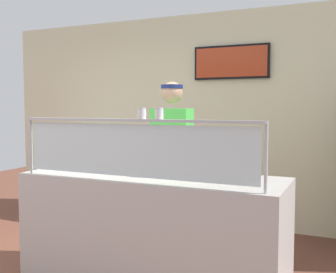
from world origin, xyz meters
TOP-DOWN VIEW (x-y plane):
  - ground_plane at (1.09, 1.00)m, footprint 12.00×12.00m
  - shop_rear_unit at (1.10, 2.42)m, footprint 6.59×0.13m
  - serving_counter at (1.09, 0.38)m, footprint 2.19×0.77m
  - sneeze_guard at (1.09, 0.06)m, footprint 2.01×0.06m
  - pizza_tray at (1.01, 0.49)m, footprint 0.49×0.49m
  - pizza_server at (0.96, 0.47)m, footprint 0.15×0.29m
  - parmesan_shaker at (1.17, 0.06)m, footprint 0.07×0.07m
  - pepper_flake_shaker at (1.32, 0.06)m, footprint 0.06×0.06m
  - worker_figure at (0.99, 1.03)m, footprint 0.41×0.50m
  - prep_shelf at (-0.75, 1.93)m, footprint 0.70×0.55m
  - pizza_box_stack at (-0.74, 1.93)m, footprint 0.47×0.46m

SIDE VIEW (x-z plane):
  - ground_plane at x=1.09m, z-range 0.00..0.00m
  - prep_shelf at x=-0.75m, z-range 0.00..0.90m
  - serving_counter at x=1.09m, z-range 0.00..0.95m
  - pizza_tray at x=1.01m, z-range 0.95..0.99m
  - pizza_box_stack at x=-0.74m, z-range 0.90..1.03m
  - pizza_server at x=0.96m, z-range 0.99..0.99m
  - worker_figure at x=0.99m, z-range 0.13..1.89m
  - sneeze_guard at x=1.09m, z-range 1.01..1.49m
  - shop_rear_unit at x=1.10m, z-range 0.01..2.71m
  - parmesan_shaker at x=1.17m, z-range 1.42..1.51m
  - pepper_flake_shaker at x=1.32m, z-range 1.42..1.51m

